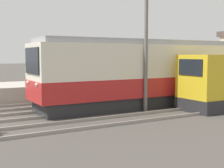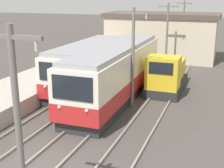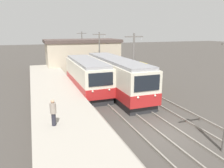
{
  "view_description": "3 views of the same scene",
  "coord_description": "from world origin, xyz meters",
  "px_view_note": "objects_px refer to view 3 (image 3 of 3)",
  "views": [
    {
      "loc": [
        15.06,
        -0.65,
        2.97
      ],
      "look_at": [
        -0.03,
        7.93,
        1.36
      ],
      "focal_mm": 50.0,
      "sensor_mm": 36.0,
      "label": 1
    },
    {
      "loc": [
        7.15,
        -9.86,
        7.19
      ],
      "look_at": [
        0.37,
        8.73,
        1.5
      ],
      "focal_mm": 50.0,
      "sensor_mm": 36.0,
      "label": 2
    },
    {
      "loc": [
        -8.15,
        -11.2,
        6.76
      ],
      "look_at": [
        -0.85,
        8.5,
        1.54
      ],
      "focal_mm": 35.0,
      "sensor_mm": 36.0,
      "label": 3
    }
  ],
  "objects_px": {
    "shunting_locomotive": "(129,75)",
    "person_on_platform": "(53,112)",
    "catenary_mast_distant": "(82,46)",
    "catenary_mast_mid": "(134,62)",
    "catenary_mast_far": "(100,52)",
    "commuter_train_left": "(87,77)",
    "commuter_train_center": "(116,78)"
  },
  "relations": [
    {
      "from": "shunting_locomotive",
      "to": "person_on_platform",
      "type": "relative_size",
      "value": 3.54
    },
    {
      "from": "catenary_mast_distant",
      "to": "catenary_mast_mid",
      "type": "bearing_deg",
      "value": -90.0
    },
    {
      "from": "catenary_mast_far",
      "to": "person_on_platform",
      "type": "xyz_separation_m",
      "value": [
        -8.88,
        -19.15,
        -1.6
      ]
    },
    {
      "from": "commuter_train_left",
      "to": "person_on_platform",
      "type": "xyz_separation_m",
      "value": [
        -4.57,
        -9.98,
        0.24
      ]
    },
    {
      "from": "commuter_train_left",
      "to": "catenary_mast_far",
      "type": "xyz_separation_m",
      "value": [
        4.31,
        9.17,
        1.84
      ]
    },
    {
      "from": "commuter_train_left",
      "to": "shunting_locomotive",
      "type": "relative_size",
      "value": 1.76
    },
    {
      "from": "commuter_train_center",
      "to": "catenary_mast_mid",
      "type": "xyz_separation_m",
      "value": [
        1.51,
        -1.15,
        1.76
      ]
    },
    {
      "from": "catenary_mast_mid",
      "to": "catenary_mast_far",
      "type": "xyz_separation_m",
      "value": [
        0.0,
        11.9,
        0.0
      ]
    },
    {
      "from": "catenary_mast_distant",
      "to": "person_on_platform",
      "type": "relative_size",
      "value": 3.85
    },
    {
      "from": "shunting_locomotive",
      "to": "catenary_mast_mid",
      "type": "height_order",
      "value": "catenary_mast_mid"
    },
    {
      "from": "catenary_mast_far",
      "to": "shunting_locomotive",
      "type": "bearing_deg",
      "value": -78.84
    },
    {
      "from": "commuter_train_left",
      "to": "person_on_platform",
      "type": "relative_size",
      "value": 6.24
    },
    {
      "from": "catenary_mast_mid",
      "to": "person_on_platform",
      "type": "relative_size",
      "value": 3.85
    },
    {
      "from": "commuter_train_center",
      "to": "shunting_locomotive",
      "type": "xyz_separation_m",
      "value": [
        3.0,
        3.18,
        -0.57
      ]
    },
    {
      "from": "catenary_mast_mid",
      "to": "catenary_mast_distant",
      "type": "bearing_deg",
      "value": 90.0
    },
    {
      "from": "shunting_locomotive",
      "to": "catenary_mast_far",
      "type": "xyz_separation_m",
      "value": [
        -1.49,
        7.56,
        2.33
      ]
    },
    {
      "from": "commuter_train_center",
      "to": "person_on_platform",
      "type": "distance_m",
      "value": 11.18
    },
    {
      "from": "catenary_mast_far",
      "to": "catenary_mast_distant",
      "type": "relative_size",
      "value": 1.0
    },
    {
      "from": "commuter_train_left",
      "to": "commuter_train_center",
      "type": "distance_m",
      "value": 3.21
    },
    {
      "from": "shunting_locomotive",
      "to": "commuter_train_left",
      "type": "bearing_deg",
      "value": -164.48
    },
    {
      "from": "commuter_train_center",
      "to": "catenary_mast_far",
      "type": "relative_size",
      "value": 2.11
    },
    {
      "from": "commuter_train_left",
      "to": "catenary_mast_far",
      "type": "bearing_deg",
      "value": 64.84
    },
    {
      "from": "commuter_train_center",
      "to": "person_on_platform",
      "type": "xyz_separation_m",
      "value": [
        -7.37,
        -8.41,
        0.16
      ]
    },
    {
      "from": "catenary_mast_far",
      "to": "commuter_train_left",
      "type": "bearing_deg",
      "value": -115.16
    },
    {
      "from": "catenary_mast_mid",
      "to": "catenary_mast_distant",
      "type": "relative_size",
      "value": 1.0
    },
    {
      "from": "commuter_train_center",
      "to": "shunting_locomotive",
      "type": "bearing_deg",
      "value": 46.7
    },
    {
      "from": "commuter_train_center",
      "to": "catenary_mast_mid",
      "type": "height_order",
      "value": "catenary_mast_mid"
    },
    {
      "from": "catenary_mast_far",
      "to": "person_on_platform",
      "type": "height_order",
      "value": "catenary_mast_far"
    },
    {
      "from": "commuter_train_center",
      "to": "person_on_platform",
      "type": "relative_size",
      "value": 8.12
    },
    {
      "from": "commuter_train_center",
      "to": "commuter_train_left",
      "type": "bearing_deg",
      "value": 150.67
    },
    {
      "from": "commuter_train_center",
      "to": "shunting_locomotive",
      "type": "distance_m",
      "value": 4.41
    },
    {
      "from": "commuter_train_left",
      "to": "catenary_mast_mid",
      "type": "height_order",
      "value": "catenary_mast_mid"
    }
  ]
}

